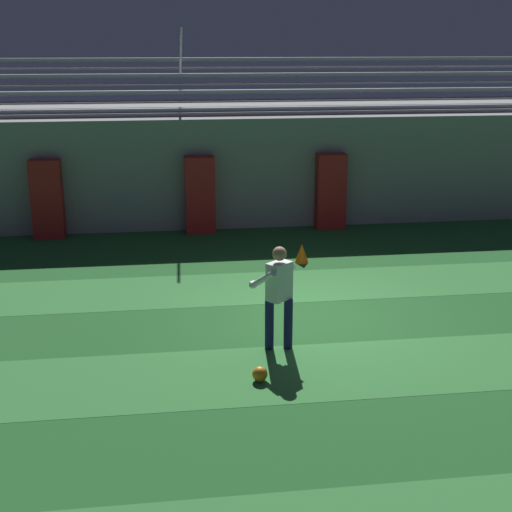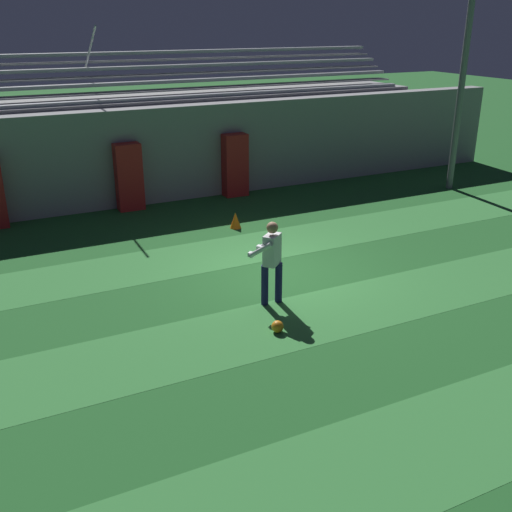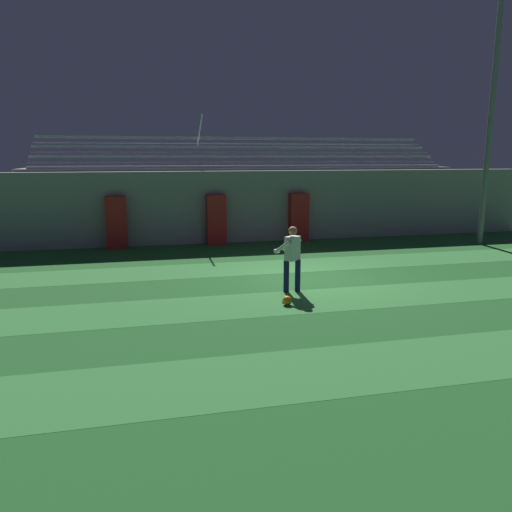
# 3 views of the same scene
# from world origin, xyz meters

# --- Properties ---
(ground_plane) EXTENTS (80.00, 80.00, 0.00)m
(ground_plane) POSITION_xyz_m (0.00, 0.00, 0.00)
(ground_plane) COLOR #236028
(turf_stripe_near) EXTENTS (28.00, 1.89, 0.01)m
(turf_stripe_near) POSITION_xyz_m (0.00, -6.00, 0.00)
(turf_stripe_near) COLOR #38843D
(turf_stripe_near) RESTS_ON ground
(turf_stripe_mid) EXTENTS (28.00, 1.89, 0.01)m
(turf_stripe_mid) POSITION_xyz_m (0.00, -2.22, 0.00)
(turf_stripe_mid) COLOR #38843D
(turf_stripe_mid) RESTS_ON ground
(turf_stripe_far) EXTENTS (28.00, 1.89, 0.01)m
(turf_stripe_far) POSITION_xyz_m (0.00, 1.57, 0.00)
(turf_stripe_far) COLOR #38843D
(turf_stripe_far) RESTS_ON ground
(back_wall) EXTENTS (24.00, 0.60, 2.80)m
(back_wall) POSITION_xyz_m (0.00, 6.50, 1.40)
(back_wall) COLOR gray
(back_wall) RESTS_ON ground
(padding_pillar_gate_left) EXTENTS (0.74, 0.44, 1.92)m
(padding_pillar_gate_left) POSITION_xyz_m (-1.67, 5.95, 0.96)
(padding_pillar_gate_left) COLOR #B21E1E
(padding_pillar_gate_left) RESTS_ON ground
(padding_pillar_gate_right) EXTENTS (0.74, 0.44, 1.92)m
(padding_pillar_gate_right) POSITION_xyz_m (1.67, 5.95, 0.96)
(padding_pillar_gate_right) COLOR #B21E1E
(padding_pillar_gate_right) RESTS_ON ground
(bleacher_stand) EXTENTS (18.00, 3.35, 5.03)m
(bleacher_stand) POSITION_xyz_m (-0.00, 8.49, 1.50)
(bleacher_stand) COLOR gray
(bleacher_stand) RESTS_ON ground
(goalkeeper) EXTENTS (0.74, 0.73, 1.67)m
(goalkeeper) POSITION_xyz_m (-0.89, -1.33, 0.95)
(goalkeeper) COLOR #19194C
(goalkeeper) RESTS_ON ground
(soccer_ball) EXTENTS (0.22, 0.22, 0.22)m
(soccer_ball) POSITION_xyz_m (-1.33, -2.43, 0.11)
(soccer_ball) COLOR orange
(soccer_ball) RESTS_ON ground
(traffic_cone) EXTENTS (0.30, 0.30, 0.42)m
(traffic_cone) POSITION_xyz_m (0.37, 3.08, 0.21)
(traffic_cone) COLOR orange
(traffic_cone) RESTS_ON ground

